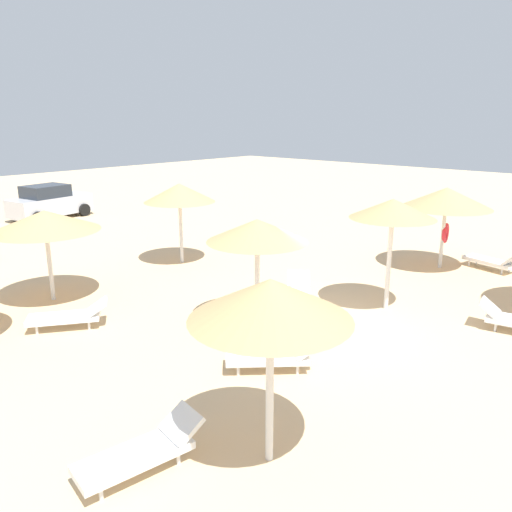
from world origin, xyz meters
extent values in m
plane|color=#DBBA8C|center=(0.00, 0.00, 0.00)|extent=(80.00, 80.00, 0.00)
cylinder|color=silver|center=(-1.61, 1.51, 1.13)|extent=(0.12, 0.12, 2.27)
cone|color=tan|center=(-1.61, 1.51, 2.44)|extent=(2.45, 2.45, 0.54)
cylinder|color=silver|center=(1.61, -0.31, 1.30)|extent=(0.12, 0.12, 2.60)
cone|color=tan|center=(1.61, -0.31, 2.75)|extent=(2.24, 2.24, 0.51)
cylinder|color=silver|center=(-5.30, -2.04, 1.19)|extent=(0.12, 0.12, 2.39)
cone|color=tan|center=(-5.30, -2.04, 2.59)|extent=(2.36, 2.36, 0.61)
cylinder|color=silver|center=(-4.11, 7.10, 1.05)|extent=(0.12, 0.12, 2.11)
cone|color=tan|center=(-4.11, 7.10, 2.29)|extent=(2.94, 2.94, 0.57)
cylinder|color=silver|center=(6.37, 0.18, 1.09)|extent=(0.12, 0.12, 2.19)
cone|color=tan|center=(6.37, 0.18, 2.43)|extent=(2.99, 2.99, 0.69)
torus|color=red|center=(6.59, 0.18, 1.19)|extent=(0.71, 0.28, 0.70)
cylinder|color=silver|center=(0.83, 7.32, 1.14)|extent=(0.12, 0.12, 2.29)
cone|color=tan|center=(0.83, 7.32, 2.50)|extent=(2.47, 2.47, 0.64)
cube|color=white|center=(-3.18, -0.17, 0.28)|extent=(1.65, 1.66, 0.12)
cube|color=white|center=(-2.62, -0.74, 0.51)|extent=(0.80, 0.80, 0.40)
cylinder|color=silver|center=(-2.60, -0.44, 0.11)|extent=(0.06, 0.06, 0.22)
cylinder|color=silver|center=(-2.91, -0.75, 0.11)|extent=(0.06, 0.06, 0.22)
cylinder|color=silver|center=(-3.44, 0.41, 0.11)|extent=(0.06, 0.06, 0.22)
cylinder|color=silver|center=(-3.75, 0.10, 0.11)|extent=(0.06, 0.06, 0.22)
cube|color=white|center=(0.23, 1.61, 0.28)|extent=(1.72, 1.57, 0.12)
cube|color=white|center=(0.85, 2.11, 0.51)|extent=(0.78, 0.80, 0.40)
cylinder|color=silver|center=(0.56, 2.15, 0.11)|extent=(0.06, 0.06, 0.22)
cylinder|color=silver|center=(0.84, 1.81, 0.11)|extent=(0.06, 0.06, 0.22)
cylinder|color=silver|center=(-0.37, 1.40, 0.11)|extent=(0.06, 0.06, 0.22)
cylinder|color=silver|center=(-0.10, 1.06, 0.11)|extent=(0.06, 0.06, 0.22)
cube|color=white|center=(-6.86, -0.79, 0.28)|extent=(1.78, 0.92, 0.12)
cube|color=white|center=(-6.07, -0.92, 0.50)|extent=(0.60, 0.71, 0.38)
cylinder|color=silver|center=(-6.23, -0.67, 0.11)|extent=(0.06, 0.06, 0.22)
cylinder|color=silver|center=(-6.30, -1.11, 0.11)|extent=(0.06, 0.06, 0.22)
cylinder|color=silver|center=(-7.41, -0.47, 0.11)|extent=(0.06, 0.06, 0.22)
cylinder|color=silver|center=(-7.49, -0.90, 0.11)|extent=(0.06, 0.06, 0.22)
cube|color=white|center=(2.17, -2.80, 0.50)|extent=(0.72, 0.60, 0.39)
cylinder|color=silver|center=(1.99, -3.04, 0.11)|extent=(0.06, 0.06, 0.22)
cylinder|color=silver|center=(2.42, -2.96, 0.11)|extent=(0.06, 0.06, 0.22)
cube|color=white|center=(-4.92, 4.94, 0.28)|extent=(1.76, 1.50, 0.12)
cube|color=white|center=(-4.26, 4.48, 0.49)|extent=(0.78, 0.81, 0.37)
cylinder|color=silver|center=(-4.30, 4.78, 0.11)|extent=(0.06, 0.06, 0.22)
cylinder|color=silver|center=(-4.55, 4.41, 0.11)|extent=(0.06, 0.06, 0.22)
cylinder|color=silver|center=(-5.28, 5.46, 0.11)|extent=(0.06, 0.06, 0.22)
cylinder|color=silver|center=(-5.54, 5.10, 0.11)|extent=(0.06, 0.06, 0.22)
cube|color=white|center=(7.31, -1.15, 0.28)|extent=(1.02, 1.80, 0.12)
cylinder|color=silver|center=(7.38, -1.78, 0.11)|extent=(0.06, 0.06, 0.22)
cylinder|color=silver|center=(6.95, -1.68, 0.11)|extent=(0.06, 0.06, 0.22)
cylinder|color=silver|center=(7.66, -0.61, 0.11)|extent=(0.06, 0.06, 0.22)
cylinder|color=silver|center=(7.24, -0.51, 0.11)|extent=(0.06, 0.06, 0.22)
cube|color=silver|center=(1.64, 18.60, 0.67)|extent=(4.21, 2.27, 0.90)
cube|color=#262D38|center=(1.44, 18.57, 1.42)|extent=(2.21, 1.84, 0.60)
cylinder|color=black|center=(2.84, 19.67, 0.32)|extent=(0.67, 0.31, 0.64)
cylinder|color=black|center=(3.10, 17.93, 0.32)|extent=(0.67, 0.31, 0.64)
cylinder|color=black|center=(0.17, 19.27, 0.32)|extent=(0.67, 0.31, 0.64)
cylinder|color=black|center=(0.43, 17.53, 0.32)|extent=(0.67, 0.31, 0.64)
camera|label=1|loc=(-10.37, -6.33, 5.05)|focal=35.55mm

